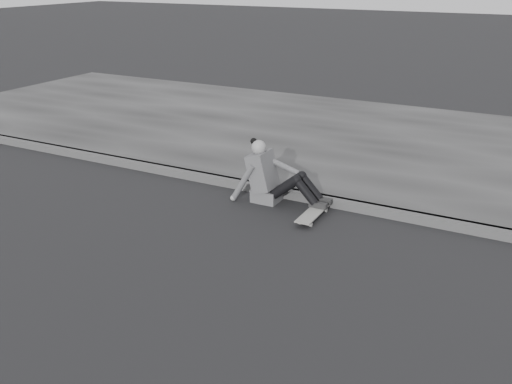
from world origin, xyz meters
TOP-DOWN VIEW (x-y plane):
  - ground at (0.00, 0.00)m, footprint 80.00×80.00m
  - curb at (0.00, 2.58)m, footprint 24.00×0.16m
  - skateboard at (-2.20, 2.08)m, footprint 0.20×0.78m
  - seated_woman at (-2.93, 2.33)m, footprint 1.38×0.46m

SIDE VIEW (x-z plane):
  - ground at x=0.00m, z-range 0.00..0.00m
  - curb at x=0.00m, z-range 0.00..0.12m
  - skateboard at x=-2.20m, z-range 0.03..0.12m
  - seated_woman at x=-2.93m, z-range -0.08..0.80m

